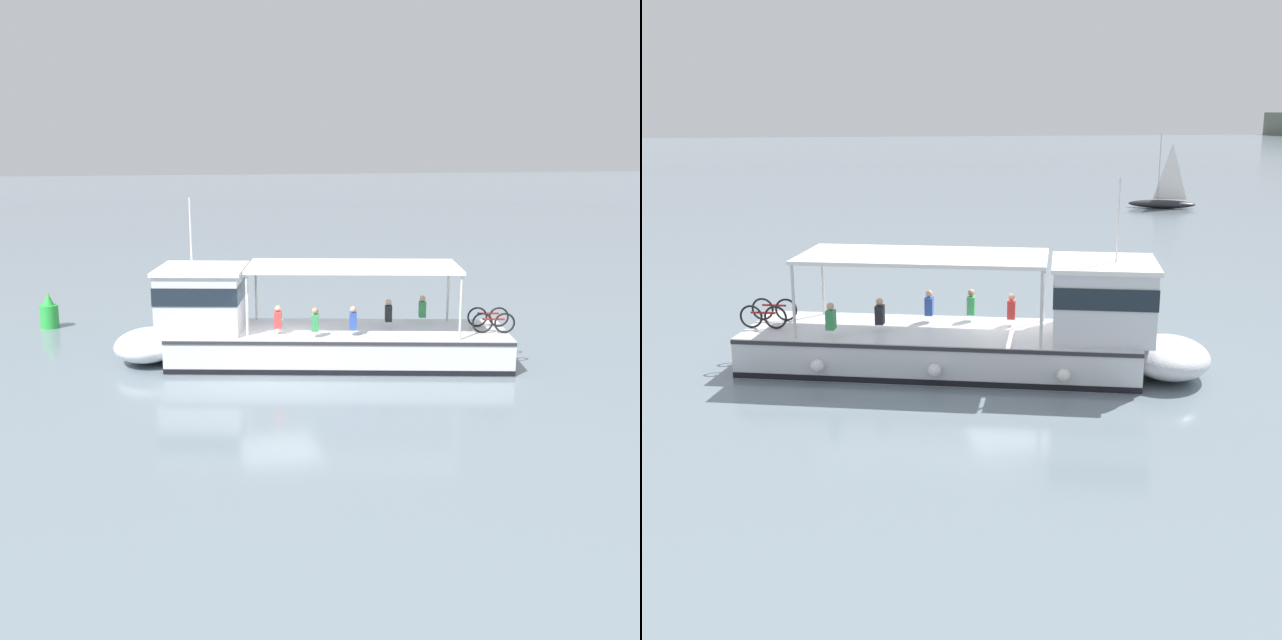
% 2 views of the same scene
% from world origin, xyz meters
% --- Properties ---
extents(ground_plane, '(400.00, 400.00, 0.00)m').
position_xyz_m(ground_plane, '(0.00, 0.00, 0.00)').
color(ground_plane, slate).
extents(ferry_main, '(6.74, 13.05, 5.32)m').
position_xyz_m(ferry_main, '(1.20, -0.67, 1.02)').
color(ferry_main, silver).
rests_on(ferry_main, ground).
extents(channel_buoy, '(0.70, 0.70, 1.40)m').
position_xyz_m(channel_buoy, '(8.57, 7.11, 0.57)').
color(channel_buoy, green).
rests_on(channel_buoy, ground).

